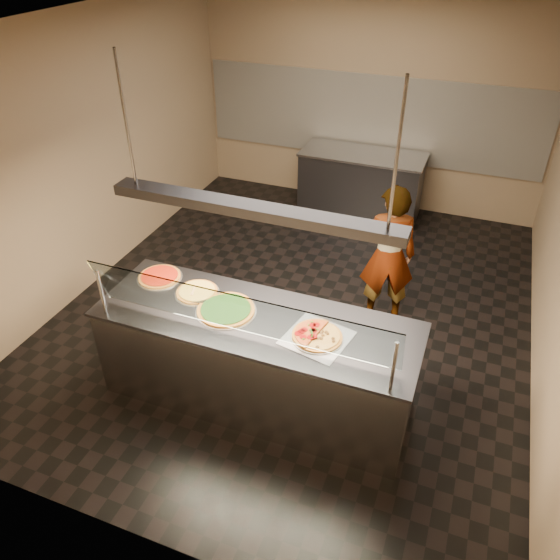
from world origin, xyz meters
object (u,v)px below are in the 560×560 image
at_px(pizza_spatula, 196,294).
at_px(worker, 388,255).
at_px(pizza_tomato, 160,276).
at_px(half_pizza_sausage, 329,338).
at_px(pizza_cheese, 197,292).
at_px(perforated_tray, 317,337).
at_px(half_pizza_pepperoni, 306,332).
at_px(prep_table, 361,184).
at_px(serving_counter, 257,359).
at_px(sneeze_guard, 237,314).
at_px(pizza_spinach, 226,309).
at_px(heat_lamp_housing, 253,209).

height_order(pizza_spatula, worker, worker).
bearing_deg(pizza_tomato, half_pizza_sausage, -9.61).
bearing_deg(worker, pizza_cheese, 28.99).
distance_m(perforated_tray, pizza_cheese, 1.21).
relative_size(perforated_tray, half_pizza_pepperoni, 1.32).
height_order(pizza_tomato, prep_table, pizza_tomato).
bearing_deg(perforated_tray, pizza_cheese, 170.41).
xyz_separation_m(serving_counter, pizza_cheese, (-0.64, 0.15, 0.48)).
bearing_deg(half_pizza_pepperoni, sneeze_guard, -148.07).
xyz_separation_m(pizza_spinach, pizza_tomato, (-0.80, 0.24, -0.00)).
bearing_deg(pizza_spatula, prep_table, 81.82).
distance_m(sneeze_guard, perforated_tray, 0.69).
relative_size(half_pizza_sausage, pizza_spatula, 1.93).
distance_m(perforated_tray, pizza_spatula, 1.18).
bearing_deg(half_pizza_pepperoni, pizza_tomato, 169.24).
distance_m(pizza_cheese, pizza_spatula, 0.05).
bearing_deg(serving_counter, pizza_tomato, 167.62).
distance_m(half_pizza_sausage, heat_lamp_housing, 1.19).
relative_size(half_pizza_pepperoni, pizza_spinach, 0.82).
xyz_separation_m(perforated_tray, heat_lamp_housing, (-0.56, 0.06, 1.01)).
bearing_deg(half_pizza_sausage, half_pizza_pepperoni, 179.80).
relative_size(pizza_cheese, worker, 0.25).
bearing_deg(perforated_tray, half_pizza_pepperoni, -179.84).
bearing_deg(perforated_tray, pizza_spatula, 172.55).
distance_m(sneeze_guard, pizza_spinach, 0.52).
relative_size(sneeze_guard, pizza_spatula, 11.35).
relative_size(sneeze_guard, half_pizza_sausage, 5.87).
height_order(sneeze_guard, pizza_spatula, sneeze_guard).
xyz_separation_m(half_pizza_pepperoni, prep_table, (-0.52, 4.02, -0.50)).
relative_size(sneeze_guard, perforated_tray, 4.44).
relative_size(half_pizza_pepperoni, pizza_tomato, 1.04).
bearing_deg(pizza_tomato, perforated_tray, -10.13).
distance_m(perforated_tray, worker, 1.70).
distance_m(sneeze_guard, heat_lamp_housing, 0.80).
bearing_deg(perforated_tray, worker, 81.90).
height_order(serving_counter, half_pizza_sausage, half_pizza_sausage).
distance_m(serving_counter, worker, 1.84).
bearing_deg(pizza_spinach, perforated_tray, -3.78).
xyz_separation_m(pizza_tomato, worker, (1.87, 1.39, -0.15)).
distance_m(serving_counter, pizza_spatula, 0.80).
bearing_deg(serving_counter, pizza_cheese, 167.07).
relative_size(perforated_tray, pizza_cheese, 1.44).
bearing_deg(pizza_spatula, sneeze_guard, -35.53).
bearing_deg(pizza_spatula, worker, 47.18).
height_order(pizza_spinach, prep_table, pizza_spinach).
bearing_deg(pizza_tomato, half_pizza_pepperoni, -10.76).
bearing_deg(sneeze_guard, pizza_spinach, 129.08).
bearing_deg(half_pizza_pepperoni, heat_lamp_housing, 173.11).
xyz_separation_m(pizza_spinach, heat_lamp_housing, (0.28, 0.00, 1.00)).
relative_size(prep_table, heat_lamp_housing, 0.76).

